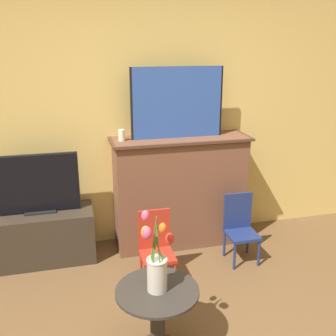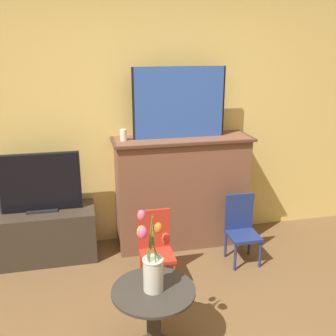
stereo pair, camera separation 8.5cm
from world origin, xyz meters
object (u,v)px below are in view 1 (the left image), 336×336
painting (177,103)px  vase_tulips (156,264)px  tv_monitor (38,185)px  chair_red (156,245)px  chair_blue (240,225)px

painting → vase_tulips: painting is taller
tv_monitor → chair_red: 1.23m
chair_red → vase_tulips: bearing=-102.2°
chair_red → chair_blue: same height
chair_red → chair_blue: size_ratio=1.00×
tv_monitor → vase_tulips: tv_monitor is taller
vase_tulips → tv_monitor: bearing=118.5°
painting → vase_tulips: 1.76m
painting → tv_monitor: (-1.33, -0.03, -0.70)m
painting → chair_blue: painting is taller
painting → chair_blue: size_ratio=1.39×
tv_monitor → vase_tulips: 1.65m
chair_blue → vase_tulips: vase_tulips is taller
painting → tv_monitor: bearing=-178.6°
chair_blue → tv_monitor: bearing=166.3°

